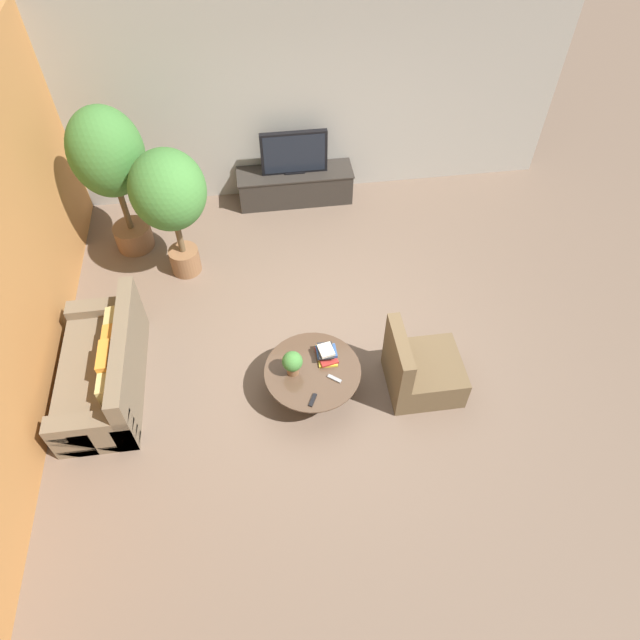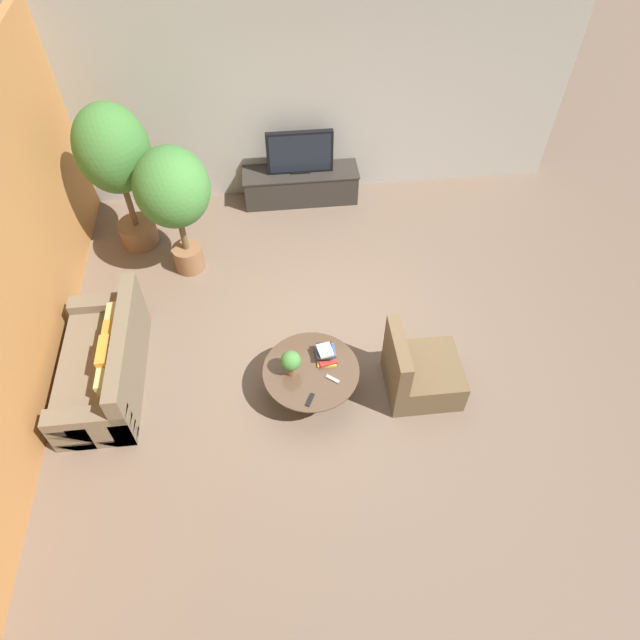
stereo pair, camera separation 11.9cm
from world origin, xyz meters
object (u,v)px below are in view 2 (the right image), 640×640
at_px(media_console, 301,185).
at_px(armchair_wicker, 419,373).
at_px(television, 300,153).
at_px(coffee_table, 311,376).
at_px(couch_by_wall, 106,365).
at_px(potted_plant_tabletop, 291,362).
at_px(potted_palm_corner, 173,192).
at_px(potted_palm_tall, 115,157).

relative_size(media_console, armchair_wicker, 1.98).
height_order(television, coffee_table, television).
distance_m(media_console, coffee_table, 3.50).
bearing_deg(armchair_wicker, coffee_table, 86.70).
bearing_deg(television, coffee_table, -93.04).
xyz_separation_m(coffee_table, armchair_wicker, (1.20, -0.07, -0.01)).
height_order(media_console, couch_by_wall, couch_by_wall).
bearing_deg(television, armchair_wicker, -74.15).
xyz_separation_m(coffee_table, couch_by_wall, (-2.27, 0.39, 0.00)).
height_order(media_console, armchair_wicker, armchair_wicker).
xyz_separation_m(couch_by_wall, potted_plant_tabletop, (2.06, -0.39, 0.29)).
relative_size(armchair_wicker, potted_palm_corner, 0.47).
distance_m(television, potted_plant_tabletop, 3.52).
height_order(television, potted_plant_tabletop, television).
xyz_separation_m(coffee_table, potted_palm_tall, (-2.16, 2.77, 1.11)).
bearing_deg(coffee_table, couch_by_wall, 170.14).
distance_m(couch_by_wall, potted_palm_corner, 2.19).
relative_size(television, potted_palm_corner, 0.52).
relative_size(television, potted_palm_tall, 0.46).
relative_size(media_console, potted_palm_tall, 0.82).
distance_m(armchair_wicker, potted_palm_tall, 4.54).
xyz_separation_m(potted_palm_tall, potted_plant_tabletop, (1.95, -2.76, -0.81)).
bearing_deg(media_console, couch_by_wall, -128.41).
relative_size(couch_by_wall, potted_palm_tall, 0.84).
bearing_deg(potted_plant_tabletop, couch_by_wall, 169.23).
height_order(potted_palm_tall, potted_palm_corner, potted_palm_tall).
bearing_deg(coffee_table, media_console, 86.96).
xyz_separation_m(television, potted_palm_tall, (-2.35, -0.73, 0.58)).
relative_size(media_console, potted_palm_corner, 0.94).
bearing_deg(potted_palm_corner, armchair_wicker, -40.40).
distance_m(television, armchair_wicker, 3.74).
xyz_separation_m(couch_by_wall, potted_palm_tall, (0.11, 2.37, 1.11)).
bearing_deg(potted_palm_tall, media_console, 17.21).
bearing_deg(television, media_console, 90.00).
distance_m(coffee_table, potted_palm_tall, 3.68).
relative_size(armchair_wicker, potted_plant_tabletop, 2.77).
height_order(television, potted_palm_tall, potted_palm_tall).
xyz_separation_m(armchair_wicker, potted_palm_corner, (-2.64, 2.25, 0.98)).
height_order(couch_by_wall, potted_plant_tabletop, couch_by_wall).
distance_m(television, potted_palm_corner, 2.14).
bearing_deg(media_console, potted_palm_tall, -162.79).
bearing_deg(armchair_wicker, potted_palm_corner, 49.60).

